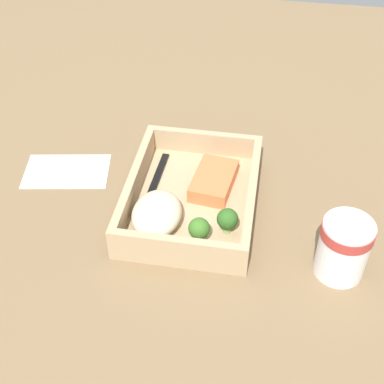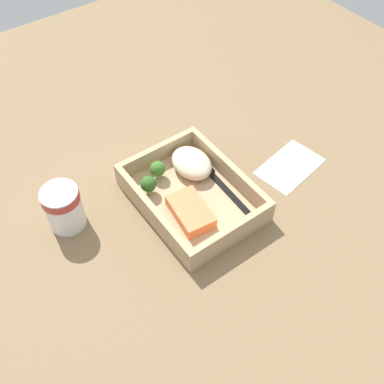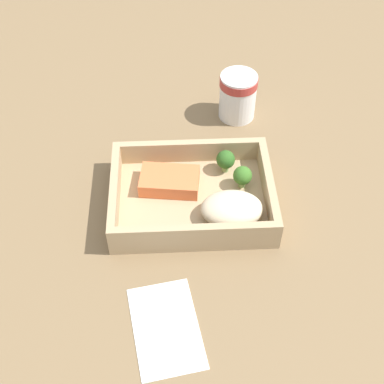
% 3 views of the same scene
% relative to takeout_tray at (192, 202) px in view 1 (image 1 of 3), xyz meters
% --- Properties ---
extents(ground_plane, '(1.60, 1.60, 0.02)m').
position_rel_takeout_tray_xyz_m(ground_plane, '(0.00, 0.00, -0.02)').
color(ground_plane, brown).
extents(takeout_tray, '(0.25, 0.19, 0.01)m').
position_rel_takeout_tray_xyz_m(takeout_tray, '(0.00, 0.00, 0.00)').
color(takeout_tray, tan).
rests_on(takeout_tray, ground_plane).
extents(tray_rim, '(0.25, 0.19, 0.04)m').
position_rel_takeout_tray_xyz_m(tray_rim, '(0.00, 0.00, 0.03)').
color(tray_rim, tan).
rests_on(tray_rim, takeout_tray).
extents(salmon_fillet, '(0.10, 0.07, 0.02)m').
position_rel_takeout_tray_xyz_m(salmon_fillet, '(-0.03, 0.03, 0.02)').
color(salmon_fillet, '#EF703F').
rests_on(salmon_fillet, takeout_tray).
extents(mashed_potatoes, '(0.09, 0.07, 0.04)m').
position_rel_takeout_tray_xyz_m(mashed_potatoes, '(0.06, -0.04, 0.03)').
color(mashed_potatoes, beige).
rests_on(mashed_potatoes, takeout_tray).
extents(broccoli_floret_1, '(0.03, 0.03, 0.04)m').
position_rel_takeout_tray_xyz_m(broccoli_floret_1, '(0.08, 0.02, 0.03)').
color(broccoli_floret_1, '#83A35A').
rests_on(broccoli_floret_1, takeout_tray).
extents(broccoli_floret_2, '(0.03, 0.03, 0.04)m').
position_rel_takeout_tray_xyz_m(broccoli_floret_2, '(0.06, 0.06, 0.03)').
color(broccoli_floret_2, '#84A364').
rests_on(broccoli_floret_2, takeout_tray).
extents(fork, '(0.16, 0.02, 0.00)m').
position_rel_takeout_tray_xyz_m(fork, '(-0.01, -0.06, 0.01)').
color(fork, black).
rests_on(fork, takeout_tray).
extents(paper_cup, '(0.07, 0.07, 0.09)m').
position_rel_takeout_tray_xyz_m(paper_cup, '(0.09, 0.22, 0.04)').
color(paper_cup, white).
rests_on(paper_cup, ground_plane).
extents(receipt_slip, '(0.11, 0.15, 0.00)m').
position_rel_takeout_tray_xyz_m(receipt_slip, '(-0.04, -0.22, -0.00)').
color(receipt_slip, white).
rests_on(receipt_slip, ground_plane).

